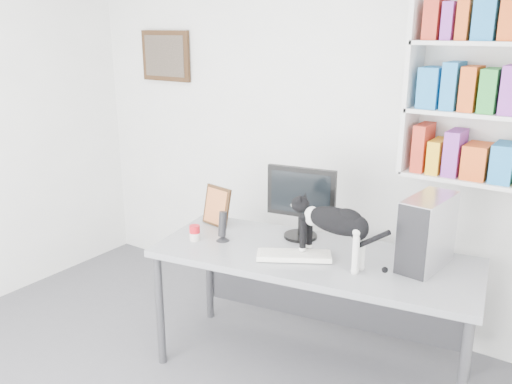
% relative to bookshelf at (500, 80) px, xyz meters
% --- Properties ---
extents(room, '(4.01, 4.01, 2.70)m').
position_rel_bookshelf_xyz_m(room, '(-1.40, -1.85, -0.50)').
color(room, '#525257').
rests_on(room, ground).
extents(bookshelf, '(1.03, 0.28, 1.24)m').
position_rel_bookshelf_xyz_m(bookshelf, '(0.00, 0.00, 0.00)').
color(bookshelf, silver).
rests_on(bookshelf, room).
extents(wall_art, '(0.52, 0.04, 0.42)m').
position_rel_bookshelf_xyz_m(wall_art, '(-2.70, 0.12, 0.05)').
color(wall_art, '#422815').
rests_on(wall_art, room).
extents(desk, '(2.05, 1.08, 0.81)m').
position_rel_bookshelf_xyz_m(desk, '(-0.80, -0.67, -1.44)').
color(desk, gray).
rests_on(desk, room).
extents(monitor, '(0.49, 0.29, 0.48)m').
position_rel_bookshelf_xyz_m(monitor, '(-1.01, -0.47, -0.79)').
color(monitor, black).
rests_on(monitor, desk).
extents(keyboard, '(0.46, 0.37, 0.03)m').
position_rel_bookshelf_xyz_m(keyboard, '(-0.88, -0.78, -1.02)').
color(keyboard, white).
rests_on(keyboard, desk).
extents(pc_tower, '(0.23, 0.43, 0.42)m').
position_rel_bookshelf_xyz_m(pc_tower, '(-0.20, -0.45, -0.83)').
color(pc_tower, '#B4B4B9').
rests_on(pc_tower, desk).
extents(speaker, '(0.10, 0.10, 0.20)m').
position_rel_bookshelf_xyz_m(speaker, '(-1.40, -0.80, -0.93)').
color(speaker, black).
rests_on(speaker, desk).
extents(leaning_print, '(0.24, 0.13, 0.28)m').
position_rel_bookshelf_xyz_m(leaning_print, '(-1.61, -0.59, -0.89)').
color(leaning_print, '#422815').
rests_on(leaning_print, desk).
extents(soup_can, '(0.08, 0.08, 0.10)m').
position_rel_bookshelf_xyz_m(soup_can, '(-1.55, -0.90, -0.99)').
color(soup_can, red).
rests_on(soup_can, desk).
extents(cat, '(0.60, 0.21, 0.36)m').
position_rel_bookshelf_xyz_m(cat, '(-0.65, -0.72, -0.86)').
color(cat, black).
rests_on(cat, desk).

